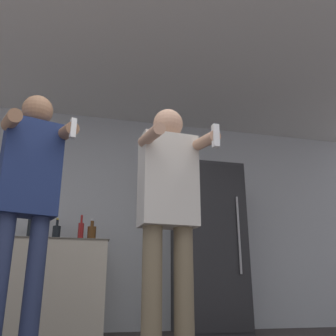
{
  "coord_description": "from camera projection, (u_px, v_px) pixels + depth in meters",
  "views": [
    {
      "loc": [
        -0.3,
        -1.5,
        0.41
      ],
      "look_at": [
        0.25,
        0.74,
        1.18
      ],
      "focal_mm": 40.0,
      "sensor_mm": 36.0,
      "label": 1
    }
  ],
  "objects": [
    {
      "name": "counter",
      "position": [
        35.0,
        287.0,
        3.73
      ],
      "size": [
        1.38,
        0.67,
        0.92
      ],
      "color": "#BCB29E",
      "rests_on": "ground_plane"
    },
    {
      "name": "refrigerator",
      "position": [
        208.0,
        246.0,
        4.25
      ],
      "size": [
        0.69,
        0.75,
        1.82
      ],
      "color": "#262628",
      "rests_on": "ground_plane"
    },
    {
      "name": "ceiling_slab",
      "position": [
        123.0,
        48.0,
        3.49
      ],
      "size": [
        7.0,
        3.46,
        0.05
      ],
      "color": "silver",
      "rests_on": "wall_back"
    },
    {
      "name": "person_woman_foreground",
      "position": [
        169.0,
        204.0,
        2.34
      ],
      "size": [
        0.44,
        0.51,
        1.59
      ],
      "color": "#75664C",
      "rests_on": "ground_plane"
    },
    {
      "name": "bottle_tall_gin",
      "position": [
        92.0,
        233.0,
        4.04
      ],
      "size": [
        0.09,
        0.09,
        0.26
      ],
      "color": "#563314",
      "rests_on": "counter"
    },
    {
      "name": "wall_back",
      "position": [
        103.0,
        216.0,
        4.46
      ],
      "size": [
        7.0,
        0.06,
        2.55
      ],
      "color": "#B2B7BC",
      "rests_on": "ground_plane"
    },
    {
      "name": "bottle_brown_liquor",
      "position": [
        81.0,
        232.0,
        4.02
      ],
      "size": [
        0.06,
        0.06,
        0.3
      ],
      "color": "maroon",
      "rests_on": "counter"
    },
    {
      "name": "person_man_side",
      "position": [
        28.0,
        189.0,
        2.54
      ],
      "size": [
        0.54,
        0.52,
        1.79
      ],
      "color": "navy",
      "rests_on": "ground_plane"
    },
    {
      "name": "bottle_short_whiskey",
      "position": [
        56.0,
        233.0,
        3.96
      ],
      "size": [
        0.08,
        0.08,
        0.25
      ],
      "color": "black",
      "rests_on": "counter"
    },
    {
      "name": "bottle_green_wine",
      "position": [
        30.0,
        229.0,
        3.91
      ],
      "size": [
        0.06,
        0.06,
        0.31
      ],
      "color": "black",
      "rests_on": "counter"
    }
  ]
}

